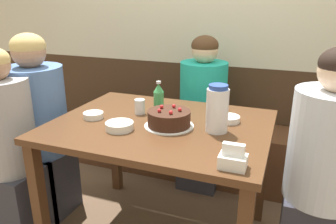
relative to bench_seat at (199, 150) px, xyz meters
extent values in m
cube|color=#3D2819|center=(0.00, 0.22, 0.22)|extent=(4.80, 0.04, 0.90)
cube|color=#56331E|center=(0.00, 0.00, 0.00)|extent=(2.32, 0.38, 0.46)
cube|color=#4C2D19|center=(0.00, -0.83, 0.51)|extent=(1.17, 0.91, 0.03)
cube|color=#4C2D19|center=(-0.53, -1.23, 0.13)|extent=(0.06, 0.06, 0.72)
cube|color=#4C2D19|center=(-0.53, -0.43, 0.13)|extent=(0.06, 0.06, 0.72)
cube|color=#4C2D19|center=(0.53, -0.43, 0.13)|extent=(0.06, 0.06, 0.72)
cylinder|color=white|center=(0.06, -0.86, 0.53)|extent=(0.26, 0.26, 0.01)
cylinder|color=#381E14|center=(0.06, -0.86, 0.58)|extent=(0.23, 0.23, 0.08)
sphere|color=red|center=(0.12, -0.85, 0.63)|extent=(0.02, 0.02, 0.02)
sphere|color=red|center=(0.07, -0.80, 0.63)|extent=(0.02, 0.02, 0.02)
sphere|color=red|center=(0.01, -0.84, 0.63)|extent=(0.02, 0.02, 0.02)
sphere|color=red|center=(0.02, -0.90, 0.63)|extent=(0.02, 0.02, 0.02)
sphere|color=red|center=(0.09, -0.91, 0.63)|extent=(0.02, 0.02, 0.02)
cylinder|color=white|center=(0.31, -0.84, 0.64)|extent=(0.11, 0.11, 0.22)
cylinder|color=#28479E|center=(0.31, -0.84, 0.76)|extent=(0.10, 0.10, 0.02)
cylinder|color=#388E4C|center=(-0.07, -0.68, 0.59)|extent=(0.06, 0.06, 0.13)
cone|color=#388E4C|center=(-0.07, -0.68, 0.68)|extent=(0.06, 0.06, 0.05)
cylinder|color=silver|center=(-0.07, -0.68, 0.72)|extent=(0.03, 0.03, 0.01)
cube|color=white|center=(0.46, -1.19, 0.56)|extent=(0.11, 0.08, 0.05)
cube|color=white|center=(0.46, -1.19, 0.61)|extent=(0.09, 0.03, 0.05)
cylinder|color=white|center=(0.34, -0.68, 0.55)|extent=(0.13, 0.13, 0.03)
cylinder|color=white|center=(-0.39, -0.90, 0.55)|extent=(0.11, 0.11, 0.03)
cylinder|color=white|center=(-0.16, -1.00, 0.55)|extent=(0.15, 0.15, 0.04)
cylinder|color=silver|center=(-0.17, -0.73, 0.57)|extent=(0.06, 0.06, 0.09)
cylinder|color=silver|center=(0.84, -0.76, 0.50)|extent=(0.37, 0.37, 0.56)
cube|color=#33333D|center=(0.05, -0.12, 0.00)|extent=(0.30, 0.34, 0.45)
cylinder|color=#1EB2A3|center=(0.05, -0.12, 0.48)|extent=(0.34, 0.34, 0.53)
sphere|color=beige|center=(0.05, -0.12, 0.83)|extent=(0.19, 0.19, 0.19)
ellipsoid|color=#4C331E|center=(0.05, -0.12, 0.87)|extent=(0.19, 0.19, 0.14)
cube|color=#33333D|center=(-0.84, -1.10, 0.00)|extent=(0.34, 0.30, 0.45)
cylinder|color=#99999E|center=(-0.84, -1.10, 0.49)|extent=(0.32, 0.32, 0.54)
cube|color=#33333D|center=(-0.84, -0.84, 0.00)|extent=(0.34, 0.30, 0.45)
cylinder|color=#4C70AD|center=(-0.84, -0.84, 0.50)|extent=(0.37, 0.37, 0.56)
sphere|color=#A87A5B|center=(-0.84, -0.84, 0.87)|extent=(0.20, 0.20, 0.20)
ellipsoid|color=tan|center=(-0.84, -0.84, 0.91)|extent=(0.21, 0.21, 0.15)
camera|label=1|loc=(0.64, -2.38, 1.17)|focal=35.00mm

